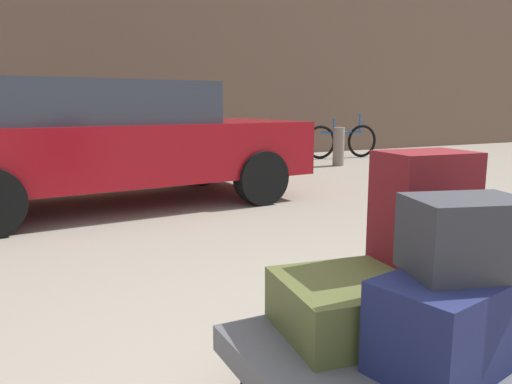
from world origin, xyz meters
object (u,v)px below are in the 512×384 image
object	(u,v)px
luggage_cart	(406,360)
bollard_kerb_mid	(290,149)
duffel_bag_charcoal_topmost_pile	(466,236)
parked_car	(113,140)
suitcase_maroon_front_right	(422,230)
duffel_bag_navy_center	(460,317)
suitcase_olive_rear_right	(352,304)
bollard_kerb_near	(221,152)
bollard_kerb_far	(339,147)
bicycle_leaning	(342,141)

from	to	relation	value
luggage_cart	bollard_kerb_mid	distance (m)	7.37
duffel_bag_charcoal_topmost_pile	parked_car	size ratio (longest dim) A/B	0.08
suitcase_maroon_front_right	duffel_bag_navy_center	bearing A→B (deg)	-113.50
suitcase_olive_rear_right	parked_car	distance (m)	4.46
suitcase_maroon_front_right	parked_car	world-z (taller)	parked_car
duffel_bag_navy_center	suitcase_olive_rear_right	size ratio (longest dim) A/B	1.20
suitcase_olive_rear_right	duffel_bag_charcoal_topmost_pile	xyz separation A→B (m)	(0.17, -0.34, 0.32)
duffel_bag_charcoal_topmost_pile	luggage_cart	bearing A→B (deg)	124.30
duffel_bag_charcoal_topmost_pile	bollard_kerb_near	size ratio (longest dim) A/B	0.49
suitcase_olive_rear_right	suitcase_maroon_front_right	size ratio (longest dim) A/B	0.80
suitcase_maroon_front_right	parked_car	xyz separation A→B (m)	(-0.41, 4.38, 0.10)
suitcase_maroon_front_right	parked_car	size ratio (longest dim) A/B	0.15
bollard_kerb_near	bollard_kerb_far	world-z (taller)	same
parked_car	bicycle_leaning	world-z (taller)	parked_car
luggage_cart	bicycle_leaning	bearing A→B (deg)	55.14
bollard_kerb_near	bollard_kerb_mid	size ratio (longest dim) A/B	1.00
bollard_kerb_near	bicycle_leaning	bearing A→B (deg)	18.19
suitcase_olive_rear_right	bollard_kerb_mid	size ratio (longest dim) A/B	0.71
luggage_cart	bollard_kerb_mid	size ratio (longest dim) A/B	1.55
bollard_kerb_far	luggage_cart	bearing A→B (deg)	-124.19
duffel_bag_navy_center	bicycle_leaning	world-z (taller)	bicycle_leaning
bollard_kerb_mid	bollard_kerb_near	bearing A→B (deg)	180.00
duffel_bag_navy_center	bollard_kerb_far	distance (m)	8.04
duffel_bag_charcoal_topmost_pile	bollard_kerb_far	distance (m)	8.05
duffel_bag_charcoal_topmost_pile	bollard_kerb_mid	xyz separation A→B (m)	(3.32, 6.73, -0.40)
luggage_cart	duffel_bag_charcoal_topmost_pile	size ratio (longest dim) A/B	3.18
duffel_bag_navy_center	bicycle_leaning	distance (m)	9.43
parked_car	bollard_kerb_far	world-z (taller)	parked_car
duffel_bag_navy_center	suitcase_maroon_front_right	bearing A→B (deg)	49.11
bollard_kerb_mid	suitcase_maroon_front_right	bearing A→B (deg)	-116.10
suitcase_maroon_front_right	bollard_kerb_far	bearing A→B (deg)	62.43
parked_car	bollard_kerb_far	size ratio (longest dim) A/B	6.03
bicycle_leaning	suitcase_maroon_front_right	bearing A→B (deg)	-124.23
parked_car	bollard_kerb_mid	distance (m)	4.03
suitcase_olive_rear_right	bollard_kerb_far	xyz separation A→B (m)	(4.57, 6.39, -0.07)
duffel_bag_charcoal_topmost_pile	parked_car	xyz separation A→B (m)	(-0.19, 4.78, -0.00)
bollard_kerb_mid	bollard_kerb_far	distance (m)	1.07
suitcase_olive_rear_right	bicycle_leaning	world-z (taller)	bicycle_leaning
bollard_kerb_mid	bollard_kerb_far	xyz separation A→B (m)	(1.07, 0.00, 0.00)
bollard_kerb_far	parked_car	bearing A→B (deg)	-157.04
luggage_cart	suitcase_olive_rear_right	distance (m)	0.27
luggage_cart	suitcase_olive_rear_right	size ratio (longest dim) A/B	2.19
bollard_kerb_near	parked_car	bearing A→B (deg)	-137.82
duffel_bag_navy_center	bollard_kerb_mid	world-z (taller)	bollard_kerb_mid
suitcase_olive_rear_right	bicycle_leaning	bearing A→B (deg)	61.68
duffel_bag_charcoal_topmost_pile	bicycle_leaning	xyz separation A→B (m)	(5.27, 7.81, -0.39)
suitcase_olive_rear_right	suitcase_maroon_front_right	bearing A→B (deg)	17.32
suitcase_maroon_front_right	parked_car	bearing A→B (deg)	101.26
luggage_cart	parked_car	xyz separation A→B (m)	(-0.13, 4.61, 0.49)
suitcase_olive_rear_right	bollard_kerb_mid	bearing A→B (deg)	69.03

